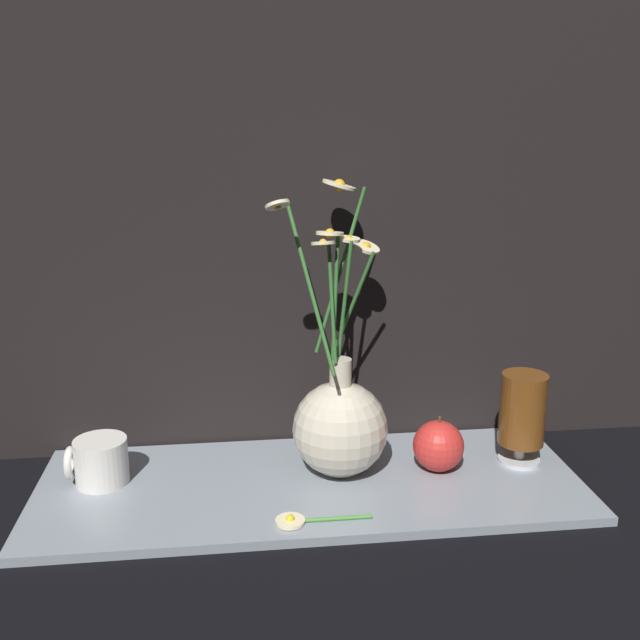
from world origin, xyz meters
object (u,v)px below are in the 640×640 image
object	(u,v)px
vase_with_flowers	(340,423)
orange_fruit	(438,446)
tea_glass	(523,412)
yellow_mug	(100,461)

from	to	relation	value
vase_with_flowers	orange_fruit	bearing A→B (deg)	-3.42
vase_with_flowers	tea_glass	world-z (taller)	vase_with_flowers
yellow_mug	orange_fruit	size ratio (longest dim) A/B	1.02
yellow_mug	tea_glass	world-z (taller)	tea_glass
vase_with_flowers	orange_fruit	world-z (taller)	vase_with_flowers
orange_fruit	tea_glass	bearing A→B (deg)	4.17
vase_with_flowers	tea_glass	bearing A→B (deg)	0.15
tea_glass	orange_fruit	distance (m)	0.13
tea_glass	yellow_mug	bearing A→B (deg)	179.15
orange_fruit	vase_with_flowers	bearing A→B (deg)	176.58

